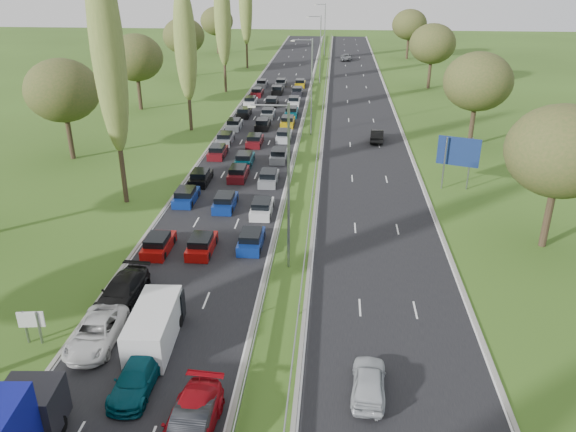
% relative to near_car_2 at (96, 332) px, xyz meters
% --- Properties ---
extents(ground, '(260.00, 260.00, 0.00)m').
position_rel_near_car_2_xyz_m(ground, '(10.28, 47.00, -0.76)').
color(ground, '#304D18').
rests_on(ground, ground).
extents(near_carriageway, '(10.50, 215.00, 0.04)m').
position_rel_near_car_2_xyz_m(near_carriageway, '(3.53, 49.50, -0.76)').
color(near_carriageway, black).
rests_on(near_carriageway, ground).
extents(far_carriageway, '(10.50, 215.00, 0.04)m').
position_rel_near_car_2_xyz_m(far_carriageway, '(17.03, 49.50, -0.76)').
color(far_carriageway, black).
rests_on(far_carriageway, ground).
extents(central_reservation, '(2.36, 215.00, 0.32)m').
position_rel_near_car_2_xyz_m(central_reservation, '(10.28, 49.50, -0.21)').
color(central_reservation, gray).
rests_on(central_reservation, ground).
extents(lamp_columns, '(0.18, 140.18, 12.00)m').
position_rel_near_car_2_xyz_m(lamp_columns, '(10.28, 45.00, 5.24)').
color(lamp_columns, gray).
rests_on(lamp_columns, ground).
extents(poplar_row, '(2.80, 127.80, 22.44)m').
position_rel_near_car_2_xyz_m(poplar_row, '(-5.72, 35.17, 11.63)').
color(poplar_row, '#2D2116').
rests_on(poplar_row, ground).
extents(woodland_left, '(8.00, 166.00, 11.10)m').
position_rel_near_car_2_xyz_m(woodland_left, '(-16.22, 29.63, 6.92)').
color(woodland_left, '#2D2116').
rests_on(woodland_left, ground).
extents(woodland_right, '(8.00, 153.00, 11.10)m').
position_rel_near_car_2_xyz_m(woodland_right, '(29.78, 33.67, 6.92)').
color(woodland_right, '#2D2116').
rests_on(woodland_right, ground).
extents(traffic_queue_fill, '(9.09, 69.21, 0.80)m').
position_rel_near_car_2_xyz_m(traffic_queue_fill, '(3.53, 44.35, -0.32)').
color(traffic_queue_fill, '#A50C0A').
rests_on(traffic_queue_fill, ground).
extents(near_car_2, '(2.62, 5.39, 1.48)m').
position_rel_near_car_2_xyz_m(near_car_2, '(0.00, 0.00, 0.00)').
color(near_car_2, silver).
rests_on(near_car_2, near_carriageway).
extents(near_car_3, '(2.57, 5.62, 1.59)m').
position_rel_near_car_2_xyz_m(near_car_3, '(-0.06, 4.45, 0.06)').
color(near_car_3, black).
rests_on(near_car_3, near_carriageway).
extents(near_car_7, '(1.96, 4.73, 1.37)m').
position_rel_near_car_2_xyz_m(near_car_7, '(3.56, -3.56, -0.05)').
color(near_car_7, '#053F4C').
rests_on(near_car_7, near_carriageway).
extents(near_car_11, '(2.65, 5.68, 1.61)m').
position_rel_near_car_2_xyz_m(near_car_11, '(7.09, -6.48, 0.06)').
color(near_car_11, '#9F0912').
rests_on(near_car_11, near_carriageway).
extents(far_car_0, '(2.00, 4.37, 1.45)m').
position_rel_near_car_2_xyz_m(far_car_0, '(15.43, -2.88, -0.01)').
color(far_car_0, '#B1B6BB').
rests_on(far_car_0, far_carriageway).
extents(far_car_1, '(1.91, 4.61, 1.49)m').
position_rel_near_car_2_xyz_m(far_car_1, '(18.60, 42.71, 0.00)').
color(far_car_1, black).
rests_on(far_car_1, far_carriageway).
extents(far_car_2, '(2.62, 5.39, 1.48)m').
position_rel_near_car_2_xyz_m(far_car_2, '(15.50, 108.70, 0.00)').
color(far_car_2, slate).
rests_on(far_car_2, far_carriageway).
extents(white_van_rear, '(2.23, 5.69, 2.29)m').
position_rel_near_car_2_xyz_m(white_van_rear, '(3.38, 0.49, 0.41)').
color(white_van_rear, silver).
rests_on(white_van_rear, near_carriageway).
extents(info_sign, '(1.50, 0.30, 2.10)m').
position_rel_near_car_2_xyz_m(info_sign, '(-3.62, -0.22, 0.61)').
color(info_sign, gray).
rests_on(info_sign, ground).
extents(direction_sign, '(3.80, 1.43, 5.20)m').
position_rel_near_car_2_xyz_m(direction_sign, '(25.18, 26.91, 2.81)').
color(direction_sign, gray).
rests_on(direction_sign, ground).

